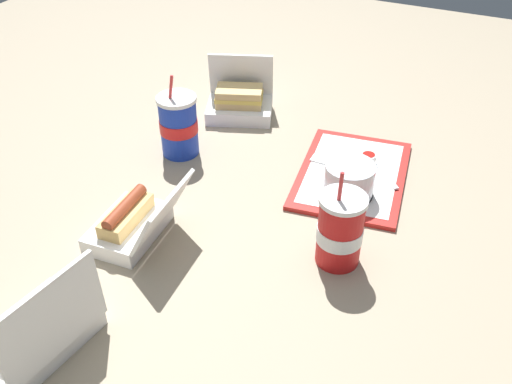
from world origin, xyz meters
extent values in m
plane|color=gray|center=(0.00, 0.00, 0.00)|extent=(3.20, 3.20, 0.00)
cube|color=red|center=(-0.26, 0.18, 0.01)|extent=(0.40, 0.30, 0.01)
cube|color=white|center=(-0.26, 0.18, 0.01)|extent=(0.35, 0.26, 0.00)
cylinder|color=black|center=(-0.17, 0.20, 0.02)|extent=(0.12, 0.12, 0.01)
cylinder|color=#BC7084|center=(-0.17, 0.20, 0.05)|extent=(0.09, 0.09, 0.05)
cylinder|color=silver|center=(-0.17, 0.20, 0.06)|extent=(0.12, 0.12, 0.07)
cylinder|color=white|center=(-0.32, 0.20, 0.03)|extent=(0.04, 0.04, 0.02)
cylinder|color=#9E140F|center=(-0.32, 0.20, 0.04)|extent=(0.03, 0.03, 0.01)
cube|color=white|center=(-0.31, 0.12, 0.02)|extent=(0.10, 0.10, 0.00)
cube|color=white|center=(-0.27, 0.26, 0.02)|extent=(0.09, 0.08, 0.00)
cube|color=white|center=(-0.42, -0.21, 0.02)|extent=(0.19, 0.22, 0.04)
cube|color=white|center=(-0.47, -0.23, 0.11)|extent=(0.09, 0.19, 0.13)
cube|color=#DBB770|center=(-0.42, -0.21, 0.05)|extent=(0.12, 0.15, 0.02)
cube|color=#E5C651|center=(-0.42, -0.21, 0.07)|extent=(0.12, 0.16, 0.01)
cube|color=#DBB770|center=(-0.42, -0.21, 0.08)|extent=(0.12, 0.15, 0.02)
cube|color=white|center=(0.16, -0.20, 0.02)|extent=(0.19, 0.13, 0.04)
cube|color=white|center=(0.16, -0.11, 0.09)|extent=(0.19, 0.07, 0.11)
cube|color=tan|center=(0.16, -0.20, 0.06)|extent=(0.15, 0.06, 0.03)
cylinder|color=brown|center=(0.16, -0.20, 0.08)|extent=(0.14, 0.03, 0.03)
cylinder|color=yellow|center=(0.16, -0.20, 0.09)|extent=(0.12, 0.01, 0.01)
cube|color=white|center=(0.48, -0.18, 0.02)|extent=(0.23, 0.17, 0.04)
cube|color=white|center=(0.49, -0.11, 0.11)|extent=(0.21, 0.04, 0.15)
cube|color=#DBB770|center=(0.48, -0.18, 0.06)|extent=(0.17, 0.09, 0.03)
cylinder|color=brown|center=(0.48, -0.18, 0.08)|extent=(0.16, 0.05, 0.03)
cylinder|color=yellow|center=(0.48, -0.18, 0.09)|extent=(0.13, 0.03, 0.01)
cylinder|color=#1938B7|center=(-0.18, -0.27, 0.08)|extent=(0.10, 0.10, 0.16)
cylinder|color=red|center=(-0.18, -0.27, 0.08)|extent=(0.10, 0.10, 0.03)
cylinder|color=white|center=(-0.18, -0.27, 0.16)|extent=(0.10, 0.10, 0.01)
cylinder|color=red|center=(-0.17, -0.28, 0.20)|extent=(0.01, 0.02, 0.06)
cylinder|color=red|center=(0.05, 0.24, 0.08)|extent=(0.09, 0.09, 0.15)
cylinder|color=white|center=(0.05, 0.24, 0.07)|extent=(0.10, 0.10, 0.03)
cylinder|color=white|center=(0.05, 0.24, 0.16)|extent=(0.10, 0.10, 0.01)
cylinder|color=red|center=(0.05, 0.23, 0.19)|extent=(0.01, 0.01, 0.06)
camera|label=1|loc=(0.91, 0.45, 0.84)|focal=40.00mm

